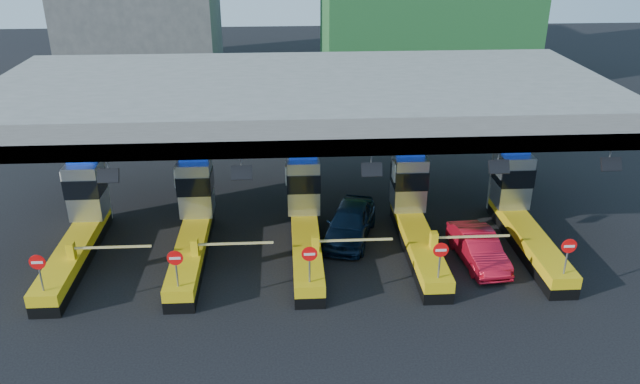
{
  "coord_description": "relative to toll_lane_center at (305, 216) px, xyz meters",
  "views": [
    {
      "loc": [
        -0.84,
        -24.97,
        13.99
      ],
      "look_at": [
        0.68,
        0.0,
        2.7
      ],
      "focal_mm": 35.0,
      "sensor_mm": 36.0,
      "label": 1
    }
  ],
  "objects": [
    {
      "name": "toll_lane_right",
      "position": [
        5.0,
        0.0,
        0.0
      ],
      "size": [
        4.43,
        8.0,
        4.16
      ],
      "color": "black",
      "rests_on": "ground"
    },
    {
      "name": "toll_lane_far_left",
      "position": [
        -10.0,
        0.0,
        0.0
      ],
      "size": [
        4.43,
        8.0,
        4.16
      ],
      "color": "black",
      "rests_on": "ground"
    },
    {
      "name": "red_car",
      "position": [
        7.43,
        -2.14,
        -0.7
      ],
      "size": [
        1.86,
        4.34,
        1.39
      ],
      "primitive_type": "imported",
      "rotation": [
        0.0,
        0.0,
        0.09
      ],
      "color": "red",
      "rests_on": "ground"
    },
    {
      "name": "van",
      "position": [
        2.1,
        0.37,
        -0.58
      ],
      "size": [
        3.24,
        5.15,
        1.64
      ],
      "primitive_type": "imported",
      "rotation": [
        0.0,
        0.0,
        -0.29
      ],
      "color": "black",
      "rests_on": "ground"
    },
    {
      "name": "ground",
      "position": [
        -0.0,
        -0.28,
        -1.4
      ],
      "size": [
        120.0,
        120.0,
        0.0
      ],
      "primitive_type": "plane",
      "color": "black",
      "rests_on": "ground"
    },
    {
      "name": "toll_canopy",
      "position": [
        -0.0,
        2.59,
        4.74
      ],
      "size": [
        28.0,
        12.09,
        7.0
      ],
      "color": "slate",
      "rests_on": "ground"
    },
    {
      "name": "toll_lane_center",
      "position": [
        0.0,
        0.0,
        0.0
      ],
      "size": [
        4.43,
        8.0,
        4.16
      ],
      "color": "black",
      "rests_on": "ground"
    },
    {
      "name": "toll_lane_far_right",
      "position": [
        10.0,
        0.0,
        0.0
      ],
      "size": [
        4.43,
        8.0,
        4.16
      ],
      "color": "black",
      "rests_on": "ground"
    },
    {
      "name": "toll_lane_left",
      "position": [
        -5.0,
        0.0,
        0.0
      ],
      "size": [
        4.43,
        8.0,
        4.16
      ],
      "color": "black",
      "rests_on": "ground"
    }
  ]
}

